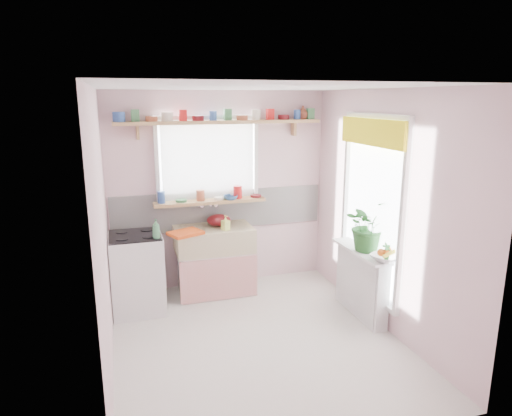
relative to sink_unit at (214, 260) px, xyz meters
name	(u,v)px	position (x,y,z in m)	size (l,w,h in m)	color
room	(289,189)	(0.81, -0.43, 0.94)	(3.20, 3.20, 3.20)	silver
sink_unit	(214,260)	(0.00, 0.00, 0.00)	(0.95, 0.65, 1.11)	white
cooker	(137,273)	(-0.95, -0.24, 0.03)	(0.58, 0.58, 0.93)	white
radiator_ledge	(361,281)	(1.45, -1.09, -0.03)	(0.22, 0.95, 0.78)	white
windowsill	(210,201)	(0.00, 0.19, 0.71)	(1.40, 0.22, 0.04)	tan
pine_shelf	(221,122)	(0.15, 0.18, 1.69)	(2.52, 0.24, 0.04)	tan
shelf_crockery	(220,116)	(0.15, 0.18, 1.76)	(2.47, 0.11, 0.12)	#3359A5
sill_crockery	(206,196)	(-0.05, 0.19, 0.78)	(1.35, 0.11, 0.12)	#3359A5
dish_tray	(186,233)	(-0.38, -0.19, 0.44)	(0.37, 0.27, 0.04)	#D74813
colander	(219,220)	(0.08, 0.08, 0.49)	(0.30, 0.30, 0.14)	#520E12
jade_plant	(368,225)	(1.48, -1.12, 0.63)	(0.52, 0.45, 0.57)	#266126
fruit_bowl	(386,258)	(1.48, -1.49, 0.38)	(0.30, 0.30, 0.07)	silver
herb_pot	(386,252)	(1.48, -1.49, 0.44)	(0.10, 0.07, 0.20)	#2C6E2F
soap_bottle_sink	(226,223)	(0.12, -0.15, 0.51)	(0.08, 0.08, 0.18)	#C4D75F
sill_cup	(233,194)	(0.31, 0.25, 0.77)	(0.11, 0.11, 0.08)	white
sill_bowl	(231,197)	(0.25, 0.13, 0.76)	(0.18, 0.18, 0.06)	#3164A2
shelf_vase	(303,112)	(1.25, 0.24, 1.79)	(0.16, 0.16, 0.17)	#AD4F35
cooker_bottle	(156,229)	(-0.73, -0.45, 0.59)	(0.08, 0.08, 0.22)	#438758
fruit	(387,252)	(1.49, -1.49, 0.44)	(0.20, 0.14, 0.10)	#D55811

